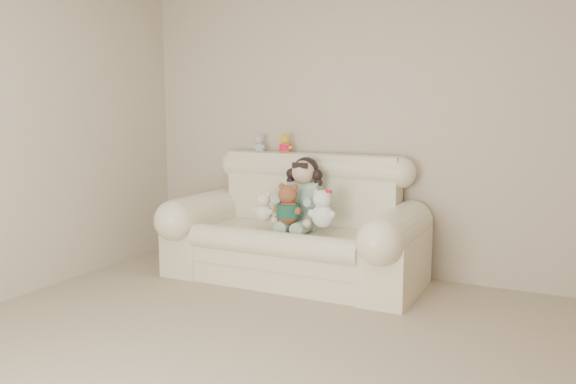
% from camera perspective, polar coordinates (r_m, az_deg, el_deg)
% --- Properties ---
extents(wall_back, '(4.50, 0.00, 4.50)m').
position_cam_1_polar(wall_back, '(5.04, 9.00, 6.68)').
color(wall_back, '#B5AE90').
rests_on(wall_back, ground).
extents(sofa, '(2.10, 0.95, 1.03)m').
position_cam_1_polar(sofa, '(4.86, 0.52, -2.59)').
color(sofa, beige).
rests_on(sofa, floor).
extents(seated_child, '(0.39, 0.46, 0.61)m').
position_cam_1_polar(seated_child, '(4.88, 1.53, -0.07)').
color(seated_child, '#2B6F48').
rests_on(seated_child, sofa).
extents(brown_teddy, '(0.27, 0.22, 0.38)m').
position_cam_1_polar(brown_teddy, '(4.70, 0.03, -0.78)').
color(brown_teddy, brown).
rests_on(brown_teddy, sofa).
extents(white_cat, '(0.24, 0.20, 0.36)m').
position_cam_1_polar(white_cat, '(4.58, 3.36, -1.20)').
color(white_cat, silver).
rests_on(white_cat, sofa).
extents(cream_teddy, '(0.22, 0.20, 0.29)m').
position_cam_1_polar(cream_teddy, '(4.81, -2.35, -1.16)').
color(cream_teddy, beige).
rests_on(cream_teddy, sofa).
extents(yellow_mini_bear, '(0.15, 0.13, 0.21)m').
position_cam_1_polar(yellow_mini_bear, '(5.22, -0.25, 4.82)').
color(yellow_mini_bear, yellow).
rests_on(yellow_mini_bear, sofa).
extents(grey_mini_plush, '(0.13, 0.11, 0.20)m').
position_cam_1_polar(grey_mini_plush, '(5.35, -2.77, 4.80)').
color(grey_mini_plush, silver).
rests_on(grey_mini_plush, sofa).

